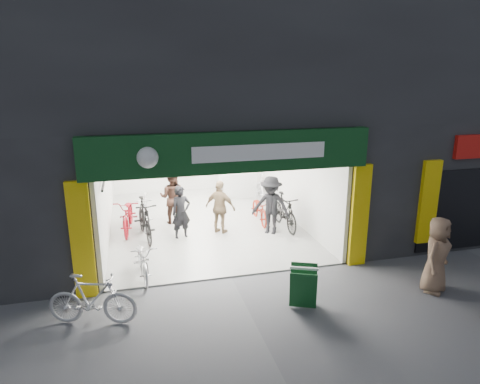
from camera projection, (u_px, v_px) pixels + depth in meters
name	position (u px, v px, depth m)	size (l,w,h in m)	color
ground	(231.00, 278.00, 10.18)	(60.00, 60.00, 0.00)	#56565B
building	(222.00, 85.00, 13.89)	(17.00, 10.27, 8.00)	#232326
bike_left_front	(143.00, 259.00, 10.14)	(0.59, 1.69, 0.89)	#BBBBC0
bike_left_midfront	(145.00, 219.00, 12.41)	(0.57, 2.01, 1.21)	black
bike_left_midback	(129.00, 215.00, 13.02)	(0.72, 2.06, 1.08)	maroon
bike_left_back	(145.00, 211.00, 13.49)	(0.48, 1.69, 1.01)	silver
bike_right_front	(285.00, 212.00, 13.22)	(0.53, 1.86, 1.12)	black
bike_right_mid	(260.00, 209.00, 13.83)	(0.60, 1.72, 0.90)	maroon
bike_right_back	(264.00, 190.00, 15.61)	(0.53, 1.87, 1.12)	silver
parked_bike	(92.00, 299.00, 8.20)	(0.49, 1.73, 1.04)	silver
customer_a	(181.00, 213.00, 12.38)	(0.58, 0.38, 1.59)	black
customer_b	(173.00, 197.00, 13.60)	(0.85, 0.67, 1.76)	#3C231B
customer_c	(271.00, 206.00, 12.68)	(1.16, 0.67, 1.79)	black
customer_d	(220.00, 208.00, 12.74)	(0.97, 0.40, 1.65)	#846A4D
pedestrian_near	(437.00, 255.00, 9.36)	(0.85, 0.55, 1.73)	#7E5F49
sandwich_board	(303.00, 286.00, 8.83)	(0.73, 0.74, 0.86)	#10401A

